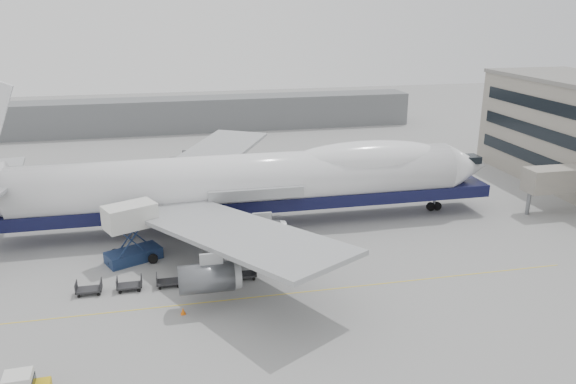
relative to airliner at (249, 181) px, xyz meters
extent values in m
plane|color=gray|center=(-0.64, -12.00, -5.62)|extent=(260.00, 260.00, 0.00)
cube|color=gold|center=(-0.64, -18.00, -5.62)|extent=(60.00, 0.15, 0.01)
cube|color=gray|center=(39.36, -4.00, -1.12)|extent=(9.00, 3.00, 3.00)
cylinder|color=slate|center=(35.36, -4.00, -4.12)|extent=(0.50, 0.50, 3.00)
cube|color=slate|center=(-10.64, 58.00, -2.12)|extent=(110.00, 8.00, 7.00)
cylinder|color=white|center=(-0.64, 0.00, 0.08)|extent=(52.00, 6.40, 6.40)
cube|color=black|center=(0.36, 0.00, -2.48)|extent=(60.00, 5.76, 1.50)
cone|color=white|center=(28.36, 0.00, 0.08)|extent=(6.00, 6.40, 6.40)
ellipsoid|color=white|center=(14.96, 0.00, 1.84)|extent=(20.67, 5.78, 4.56)
cube|color=#9EA0A3|center=(-3.64, -14.28, -0.52)|extent=(20.35, 26.74, 2.26)
cube|color=#9EA0A3|center=(-3.64, 14.28, -0.52)|extent=(20.35, 26.74, 2.26)
cylinder|color=#595B60|center=(-6.64, 19.00, -2.72)|extent=(4.80, 2.60, 2.60)
cylinder|color=#595B60|center=(-0.64, 10.00, -2.72)|extent=(4.80, 2.60, 2.60)
cylinder|color=#595B60|center=(-0.64, -10.00, -2.72)|extent=(4.80, 2.60, 2.60)
cylinder|color=#595B60|center=(-6.64, -19.00, -2.72)|extent=(4.80, 2.60, 2.60)
cylinder|color=slate|center=(24.36, 0.00, -4.37)|extent=(0.36, 0.36, 2.50)
cylinder|color=black|center=(24.36, 0.00, -5.07)|extent=(1.10, 0.45, 1.10)
cylinder|color=slate|center=(-3.64, -3.00, -4.37)|extent=(0.36, 0.36, 2.50)
cylinder|color=black|center=(-3.64, -3.00, -5.07)|extent=(1.10, 0.45, 1.10)
cylinder|color=slate|center=(-3.64, 3.00, -4.37)|extent=(0.36, 0.36, 2.50)
cylinder|color=black|center=(-3.64, 3.00, -5.07)|extent=(1.10, 0.45, 1.10)
cube|color=navy|center=(-13.41, -7.50, -5.02)|extent=(6.11, 4.72, 1.21)
cube|color=silver|center=(-13.41, -7.50, -0.62)|extent=(5.80, 4.73, 2.42)
cube|color=navy|center=(-13.41, -8.71, -2.82)|extent=(3.61, 1.76, 4.34)
cube|color=navy|center=(-13.41, -6.29, -2.82)|extent=(3.61, 1.76, 4.34)
cube|color=slate|center=(-13.41, -5.74, -0.62)|extent=(2.96, 2.31, 0.15)
cylinder|color=black|center=(-15.39, -8.60, -5.13)|extent=(0.99, 0.39, 0.99)
cylinder|color=black|center=(-15.39, -6.40, -5.13)|extent=(0.99, 0.39, 0.99)
cylinder|color=black|center=(-11.42, -8.60, -5.13)|extent=(0.99, 0.39, 0.99)
cylinder|color=black|center=(-11.42, -6.40, -5.13)|extent=(0.99, 0.39, 0.99)
cube|color=silver|center=(-19.85, -29.01, -3.90)|extent=(1.85, 1.64, 1.11)
cube|color=black|center=(-19.85, -29.01, -4.12)|extent=(1.97, 1.76, 0.56)
cone|color=#E4600C|center=(-8.81, -19.63, -5.31)|extent=(0.41, 0.41, 0.64)
cube|color=#E4600C|center=(-8.81, -19.63, -5.61)|extent=(0.43, 0.43, 0.03)
cube|color=#2D2D30|center=(-17.14, -14.08, -5.17)|extent=(2.30, 1.35, 0.18)
cube|color=#2D2D30|center=(-18.24, -14.08, -4.77)|extent=(0.08, 1.35, 0.90)
cube|color=#2D2D30|center=(-16.04, -14.08, -4.77)|extent=(0.08, 1.35, 0.90)
cylinder|color=black|center=(-17.99, -14.63, -5.47)|extent=(0.30, 0.12, 0.30)
cylinder|color=black|center=(-17.99, -13.53, -5.47)|extent=(0.30, 0.12, 0.30)
cylinder|color=black|center=(-16.29, -14.63, -5.47)|extent=(0.30, 0.12, 0.30)
cylinder|color=black|center=(-16.29, -13.53, -5.47)|extent=(0.30, 0.12, 0.30)
cube|color=#2D2D30|center=(-13.53, -14.08, -5.17)|extent=(2.30, 1.35, 0.18)
cube|color=#2D2D30|center=(-14.63, -14.08, -4.77)|extent=(0.08, 1.35, 0.90)
cube|color=#2D2D30|center=(-12.43, -14.08, -4.77)|extent=(0.08, 1.35, 0.90)
cylinder|color=black|center=(-14.38, -14.63, -5.47)|extent=(0.30, 0.12, 0.30)
cylinder|color=black|center=(-14.38, -13.53, -5.47)|extent=(0.30, 0.12, 0.30)
cylinder|color=black|center=(-12.68, -14.63, -5.47)|extent=(0.30, 0.12, 0.30)
cylinder|color=black|center=(-12.68, -13.53, -5.47)|extent=(0.30, 0.12, 0.30)
cube|color=#2D2D30|center=(-9.91, -14.08, -5.17)|extent=(2.30, 1.35, 0.18)
cube|color=#2D2D30|center=(-11.01, -14.08, -4.77)|extent=(0.08, 1.35, 0.90)
cube|color=#2D2D30|center=(-8.81, -14.08, -4.77)|extent=(0.08, 1.35, 0.90)
cylinder|color=black|center=(-10.76, -14.63, -5.47)|extent=(0.30, 0.12, 0.30)
cylinder|color=black|center=(-10.76, -13.53, -5.47)|extent=(0.30, 0.12, 0.30)
cylinder|color=black|center=(-9.06, -14.63, -5.47)|extent=(0.30, 0.12, 0.30)
cylinder|color=black|center=(-9.06, -13.53, -5.47)|extent=(0.30, 0.12, 0.30)
cube|color=#2D2D30|center=(-6.29, -14.08, -5.17)|extent=(2.30, 1.35, 0.18)
cube|color=#2D2D30|center=(-7.39, -14.08, -4.77)|extent=(0.08, 1.35, 0.90)
cube|color=#2D2D30|center=(-5.19, -14.08, -4.77)|extent=(0.08, 1.35, 0.90)
cylinder|color=black|center=(-7.14, -14.63, -5.47)|extent=(0.30, 0.12, 0.30)
cylinder|color=black|center=(-7.14, -13.53, -5.47)|extent=(0.30, 0.12, 0.30)
cylinder|color=black|center=(-5.44, -14.63, -5.47)|extent=(0.30, 0.12, 0.30)
cylinder|color=black|center=(-5.44, -13.53, -5.47)|extent=(0.30, 0.12, 0.30)
cube|color=#2D2D30|center=(-2.67, -14.08, -5.17)|extent=(2.30, 1.35, 0.18)
cube|color=#2D2D30|center=(-3.77, -14.08, -4.77)|extent=(0.08, 1.35, 0.90)
cube|color=#2D2D30|center=(-1.57, -14.08, -4.77)|extent=(0.08, 1.35, 0.90)
cylinder|color=black|center=(-3.52, -14.63, -5.47)|extent=(0.30, 0.12, 0.30)
cylinder|color=black|center=(-3.52, -13.53, -5.47)|extent=(0.30, 0.12, 0.30)
cylinder|color=black|center=(-1.82, -14.63, -5.47)|extent=(0.30, 0.12, 0.30)
cylinder|color=black|center=(-1.82, -13.53, -5.47)|extent=(0.30, 0.12, 0.30)
camera|label=1|loc=(-9.12, -63.40, 19.57)|focal=35.00mm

